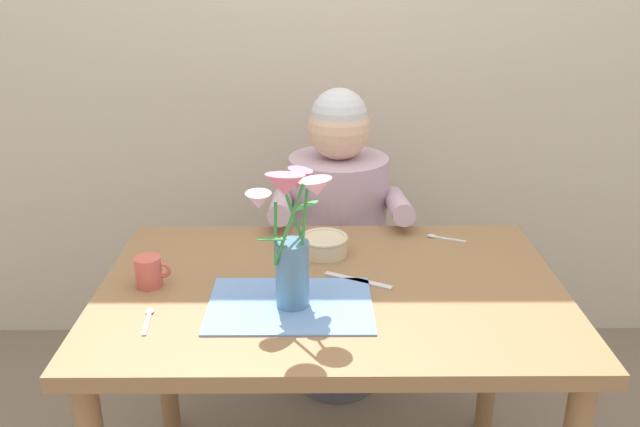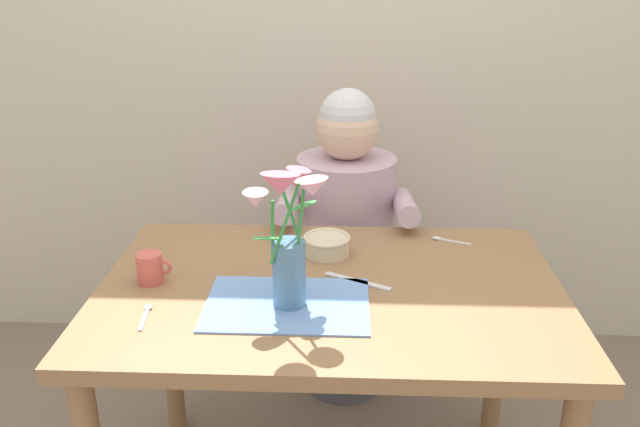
% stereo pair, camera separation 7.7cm
% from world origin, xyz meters
% --- Properties ---
extents(wood_panel_backdrop, '(4.00, 0.10, 2.50)m').
position_xyz_m(wood_panel_backdrop, '(0.00, 1.05, 1.25)').
color(wood_panel_backdrop, beige).
rests_on(wood_panel_backdrop, ground_plane).
extents(dining_table, '(1.20, 0.80, 0.74)m').
position_xyz_m(dining_table, '(0.00, 0.00, 0.64)').
color(dining_table, olive).
rests_on(dining_table, ground_plane).
extents(seated_person, '(0.45, 0.47, 1.14)m').
position_xyz_m(seated_person, '(0.04, 0.62, 0.56)').
color(seated_person, '#4C4C56').
rests_on(seated_person, ground_plane).
extents(striped_placemat, '(0.40, 0.28, 0.00)m').
position_xyz_m(striped_placemat, '(-0.10, -0.11, 0.74)').
color(striped_placemat, '#6B93D1').
rests_on(striped_placemat, dining_table).
extents(flower_vase, '(0.22, 0.23, 0.36)m').
position_xyz_m(flower_vase, '(-0.10, -0.12, 0.93)').
color(flower_vase, teal).
rests_on(flower_vase, dining_table).
extents(ceramic_bowl, '(0.14, 0.14, 0.06)m').
position_xyz_m(ceramic_bowl, '(-0.02, 0.19, 0.77)').
color(ceramic_bowl, beige).
rests_on(ceramic_bowl, dining_table).
extents(dinner_knife, '(0.18, 0.10, 0.00)m').
position_xyz_m(dinner_knife, '(0.07, 0.02, 0.74)').
color(dinner_knife, silver).
rests_on(dinner_knife, dining_table).
extents(ceramic_mug, '(0.09, 0.07, 0.08)m').
position_xyz_m(ceramic_mug, '(-0.47, 0.00, 0.78)').
color(ceramic_mug, '#CC564C').
rests_on(ceramic_mug, dining_table).
extents(spoon_0, '(0.03, 0.12, 0.01)m').
position_xyz_m(spoon_0, '(-0.43, -0.16, 0.74)').
color(spoon_0, silver).
rests_on(spoon_0, dining_table).
extents(spoon_1, '(0.12, 0.06, 0.01)m').
position_xyz_m(spoon_1, '(0.34, 0.30, 0.74)').
color(spoon_1, silver).
rests_on(spoon_1, dining_table).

